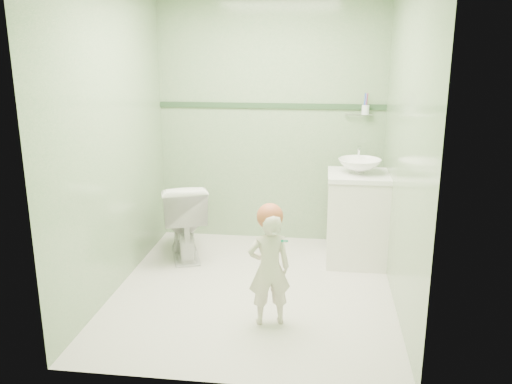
# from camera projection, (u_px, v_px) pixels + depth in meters

# --- Properties ---
(ground) EXTENTS (2.50, 2.50, 0.00)m
(ground) POSITION_uv_depth(u_px,v_px,m) (254.00, 290.00, 4.29)
(ground) COLOR beige
(ground) RESTS_ON ground
(room_shell) EXTENTS (2.50, 2.54, 2.40)m
(room_shell) POSITION_uv_depth(u_px,v_px,m) (253.00, 143.00, 3.97)
(room_shell) COLOR #7BA575
(room_shell) RESTS_ON ground
(trim_stripe) EXTENTS (2.20, 0.02, 0.05)m
(trim_stripe) POSITION_uv_depth(u_px,v_px,m) (270.00, 106.00, 5.12)
(trim_stripe) COLOR #2D4B2E
(trim_stripe) RESTS_ON room_shell
(vanity) EXTENTS (0.52, 0.50, 0.80)m
(vanity) POSITION_uv_depth(u_px,v_px,m) (357.00, 220.00, 4.75)
(vanity) COLOR silver
(vanity) RESTS_ON ground
(counter) EXTENTS (0.54, 0.52, 0.04)m
(counter) POSITION_uv_depth(u_px,v_px,m) (359.00, 175.00, 4.64)
(counter) COLOR white
(counter) RESTS_ON vanity
(basin) EXTENTS (0.37, 0.37, 0.13)m
(basin) POSITION_uv_depth(u_px,v_px,m) (360.00, 166.00, 4.62)
(basin) COLOR white
(basin) RESTS_ON counter
(faucet) EXTENTS (0.03, 0.13, 0.18)m
(faucet) POSITION_uv_depth(u_px,v_px,m) (359.00, 153.00, 4.77)
(faucet) COLOR silver
(faucet) RESTS_ON counter
(cup_holder) EXTENTS (0.26, 0.07, 0.21)m
(cup_holder) POSITION_uv_depth(u_px,v_px,m) (365.00, 110.00, 4.96)
(cup_holder) COLOR silver
(cup_holder) RESTS_ON room_shell
(toilet) EXTENTS (0.61, 0.80, 0.72)m
(toilet) POSITION_uv_depth(u_px,v_px,m) (184.00, 219.00, 4.90)
(toilet) COLOR white
(toilet) RESTS_ON ground
(toddler) EXTENTS (0.34, 0.27, 0.82)m
(toddler) POSITION_uv_depth(u_px,v_px,m) (269.00, 269.00, 3.68)
(toddler) COLOR beige
(toddler) RESTS_ON ground
(hair_cap) EXTENTS (0.18, 0.18, 0.18)m
(hair_cap) POSITION_uv_depth(u_px,v_px,m) (270.00, 216.00, 3.60)
(hair_cap) COLOR #B45936
(hair_cap) RESTS_ON toddler
(teal_toothbrush) EXTENTS (0.11, 0.14, 0.08)m
(teal_toothbrush) POSITION_uv_depth(u_px,v_px,m) (283.00, 240.00, 3.50)
(teal_toothbrush) COLOR #0E8B67
(teal_toothbrush) RESTS_ON toddler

